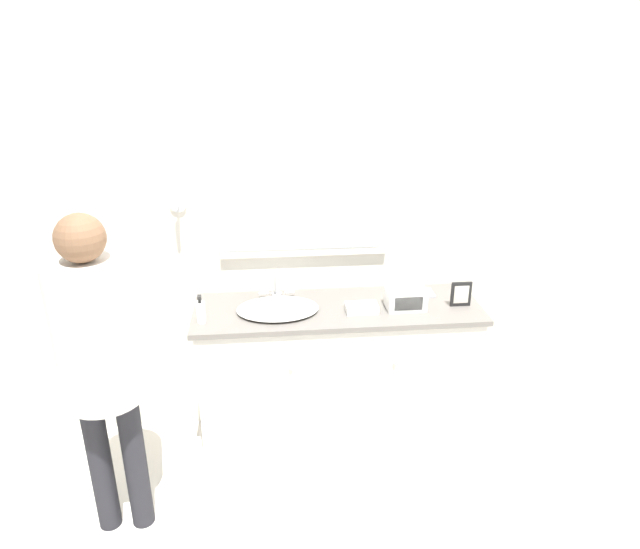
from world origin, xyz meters
name	(u,v)px	position (x,y,z in m)	size (l,w,h in m)	color
ground_plane	(342,470)	(0.00, 0.00, 0.00)	(14.00, 14.00, 0.00)	silver
wall_back	(332,227)	(0.00, 0.58, 1.28)	(8.00, 0.18, 2.55)	silver
vanity_counter	(337,376)	(0.00, 0.29, 0.45)	(1.61, 0.53, 0.91)	beige
sink_basin	(278,308)	(-0.34, 0.27, 0.92)	(0.45, 0.38, 0.17)	white
soap_bottle	(201,311)	(-0.74, 0.17, 0.97)	(0.05, 0.05, 0.16)	white
appliance_box	(406,298)	(0.37, 0.23, 0.96)	(0.22, 0.15, 0.12)	white
picture_frame	(461,294)	(0.69, 0.23, 0.98)	(0.12, 0.01, 0.14)	black
hand_towel_near_sink	(362,308)	(0.12, 0.22, 0.93)	(0.18, 0.11, 0.04)	white
metal_tray	(421,293)	(0.51, 0.41, 0.91)	(0.14, 0.13, 0.01)	#ADADB2
person	(99,348)	(-1.15, -0.27, 1.02)	(0.37, 0.37, 1.64)	#232328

